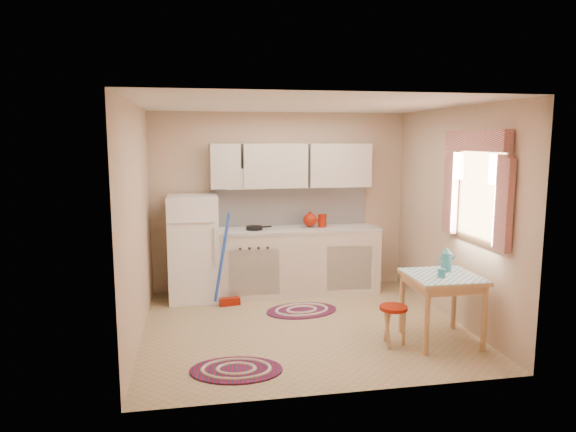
% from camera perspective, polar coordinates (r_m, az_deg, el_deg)
% --- Properties ---
extents(room_shell, '(3.64, 3.60, 2.52)m').
position_cam_1_polar(room_shell, '(5.94, 2.78, 3.37)').
color(room_shell, tan).
rests_on(room_shell, ground).
extents(fridge, '(0.65, 0.60, 1.40)m').
position_cam_1_polar(fridge, '(6.93, -10.44, -3.52)').
color(fridge, white).
rests_on(fridge, ground).
extents(broom, '(0.30, 0.17, 1.20)m').
position_cam_1_polar(broom, '(6.62, -6.56, -4.89)').
color(broom, blue).
rests_on(broom, ground).
extents(base_cabinets, '(2.25, 0.60, 0.88)m').
position_cam_1_polar(base_cabinets, '(7.16, 0.97, -5.11)').
color(base_cabinets, beige).
rests_on(base_cabinets, ground).
extents(countertop, '(2.27, 0.62, 0.04)m').
position_cam_1_polar(countertop, '(7.07, 0.98, -1.49)').
color(countertop, beige).
rests_on(countertop, base_cabinets).
extents(frying_pan, '(0.27, 0.27, 0.05)m').
position_cam_1_polar(frying_pan, '(6.92, -3.77, -1.34)').
color(frying_pan, black).
rests_on(frying_pan, countertop).
extents(red_kettle, '(0.23, 0.21, 0.21)m').
position_cam_1_polar(red_kettle, '(7.09, 2.46, -0.44)').
color(red_kettle, maroon).
rests_on(red_kettle, countertop).
extents(red_canister, '(0.12, 0.12, 0.16)m').
position_cam_1_polar(red_canister, '(7.13, 3.82, -0.60)').
color(red_canister, maroon).
rests_on(red_canister, countertop).
extents(table, '(0.72, 0.72, 0.72)m').
position_cam_1_polar(table, '(5.73, 16.67, -9.83)').
color(table, tan).
rests_on(table, ground).
extents(stool, '(0.33, 0.33, 0.42)m').
position_cam_1_polar(stool, '(5.56, 11.58, -11.86)').
color(stool, maroon).
rests_on(stool, ground).
extents(coffee_pot, '(0.16, 0.15, 0.28)m').
position_cam_1_polar(coffee_pot, '(5.74, 17.21, -4.64)').
color(coffee_pot, teal).
rests_on(coffee_pot, table).
extents(mug, '(0.09, 0.09, 0.10)m').
position_cam_1_polar(mug, '(5.50, 16.71, -6.15)').
color(mug, teal).
rests_on(mug, table).
extents(rug_center, '(0.96, 0.70, 0.02)m').
position_cam_1_polar(rug_center, '(6.52, 1.53, -10.45)').
color(rug_center, maroon).
rests_on(rug_center, ground).
extents(rug_left, '(0.94, 0.69, 0.02)m').
position_cam_1_polar(rug_left, '(4.99, -5.77, -16.65)').
color(rug_left, maroon).
rests_on(rug_left, ground).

